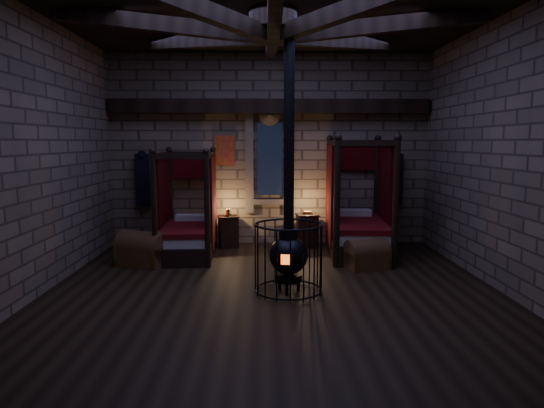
{
  "coord_description": "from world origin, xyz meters",
  "views": [
    {
      "loc": [
        -0.16,
        -7.34,
        2.29
      ],
      "look_at": [
        -0.0,
        0.6,
        1.27
      ],
      "focal_mm": 32.0,
      "sensor_mm": 36.0,
      "label": 1
    }
  ],
  "objects_px": {
    "bed_right": "(357,226)",
    "trunk_right": "(367,255)",
    "bed_left": "(188,230)",
    "trunk_left": "(143,250)",
    "stove": "(288,251)"
  },
  "relations": [
    {
      "from": "bed_right",
      "to": "trunk_right",
      "type": "xyz_separation_m",
      "value": [
        -0.06,
        -1.2,
        -0.33
      ]
    },
    {
      "from": "bed_left",
      "to": "bed_right",
      "type": "xyz_separation_m",
      "value": [
        3.46,
        0.08,
        0.06
      ]
    },
    {
      "from": "bed_right",
      "to": "trunk_right",
      "type": "distance_m",
      "value": 1.25
    },
    {
      "from": "trunk_left",
      "to": "stove",
      "type": "distance_m",
      "value": 3.13
    },
    {
      "from": "bed_right",
      "to": "trunk_left",
      "type": "height_order",
      "value": "bed_right"
    },
    {
      "from": "trunk_right",
      "to": "stove",
      "type": "distance_m",
      "value": 2.07
    },
    {
      "from": "bed_right",
      "to": "trunk_right",
      "type": "bearing_deg",
      "value": -88.87
    },
    {
      "from": "trunk_left",
      "to": "trunk_right",
      "type": "height_order",
      "value": "trunk_left"
    },
    {
      "from": "trunk_right",
      "to": "stove",
      "type": "height_order",
      "value": "stove"
    },
    {
      "from": "stove",
      "to": "trunk_left",
      "type": "bearing_deg",
      "value": 157.77
    },
    {
      "from": "bed_left",
      "to": "trunk_left",
      "type": "bearing_deg",
      "value": -133.02
    },
    {
      "from": "bed_left",
      "to": "trunk_left",
      "type": "relative_size",
      "value": 2.01
    },
    {
      "from": "bed_left",
      "to": "trunk_right",
      "type": "relative_size",
      "value": 2.43
    },
    {
      "from": "stove",
      "to": "trunk_right",
      "type": "bearing_deg",
      "value": 52.87
    },
    {
      "from": "bed_left",
      "to": "stove",
      "type": "relative_size",
      "value": 0.51
    }
  ]
}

